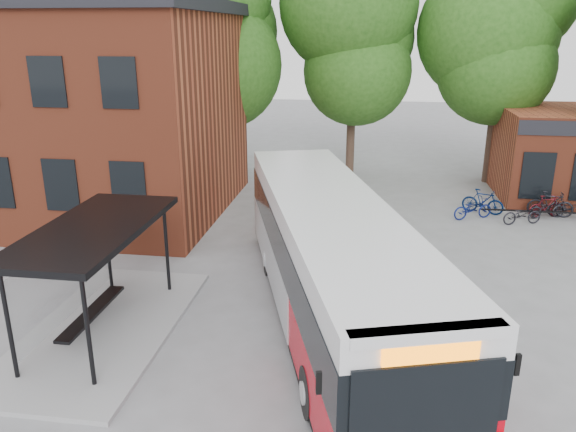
# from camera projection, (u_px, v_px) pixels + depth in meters

# --- Properties ---
(ground) EXTENTS (100.00, 100.00, 0.00)m
(ground) POSITION_uv_depth(u_px,v_px,m) (283.00, 324.00, 14.77)
(ground) COLOR slate
(station_building) EXTENTS (18.40, 10.40, 8.50)m
(station_building) POSITION_uv_depth(u_px,v_px,m) (12.00, 108.00, 23.69)
(station_building) COLOR brown
(station_building) RESTS_ON ground
(bus_shelter) EXTENTS (3.60, 7.00, 2.90)m
(bus_shelter) POSITION_uv_depth(u_px,v_px,m) (99.00, 279.00, 14.00)
(bus_shelter) COLOR black
(bus_shelter) RESTS_ON ground
(bike_rail) EXTENTS (5.20, 0.10, 0.38)m
(bike_rail) POSITION_uv_depth(u_px,v_px,m) (546.00, 216.00, 22.82)
(bike_rail) COLOR black
(bike_rail) RESTS_ON ground
(tree_0) EXTENTS (7.92, 7.92, 11.00)m
(tree_0) POSITION_uv_depth(u_px,v_px,m) (216.00, 68.00, 28.90)
(tree_0) COLOR #214C14
(tree_0) RESTS_ON ground
(tree_1) EXTENTS (7.92, 7.92, 10.40)m
(tree_1) POSITION_uv_depth(u_px,v_px,m) (353.00, 74.00, 28.96)
(tree_1) COLOR #214C14
(tree_1) RESTS_ON ground
(tree_2) EXTENTS (7.92, 7.92, 11.00)m
(tree_2) POSITION_uv_depth(u_px,v_px,m) (498.00, 71.00, 26.95)
(tree_2) COLOR #214C14
(tree_2) RESTS_ON ground
(city_bus) EXTENTS (6.45, 13.24, 3.30)m
(city_bus) POSITION_uv_depth(u_px,v_px,m) (330.00, 263.00, 14.45)
(city_bus) COLOR #C60110
(city_bus) RESTS_ON ground
(bicycle_0) EXTENTS (1.81, 1.26, 0.90)m
(bicycle_0) POSITION_uv_depth(u_px,v_px,m) (473.00, 208.00, 22.88)
(bicycle_0) COLOR navy
(bicycle_0) RESTS_ON ground
(bicycle_1) EXTENTS (1.78, 1.10, 1.03)m
(bicycle_1) POSITION_uv_depth(u_px,v_px,m) (483.00, 202.00, 23.57)
(bicycle_1) COLOR #051841
(bicycle_1) RESTS_ON ground
(bicycle_2) EXTENTS (1.68, 1.01, 0.84)m
(bicycle_2) POSITION_uv_depth(u_px,v_px,m) (522.00, 214.00, 22.26)
(bicycle_2) COLOR black
(bicycle_2) RESTS_ON ground
(bicycle_3) EXTENTS (1.64, 0.95, 0.95)m
(bicycle_3) POSITION_uv_depth(u_px,v_px,m) (546.00, 206.00, 23.06)
(bicycle_3) COLOR #5C1319
(bicycle_3) RESTS_ON ground
(bicycle_4) EXTENTS (1.67, 1.03, 0.83)m
(bicycle_4) POSITION_uv_depth(u_px,v_px,m) (547.00, 208.00, 22.99)
(bicycle_4) COLOR #222329
(bicycle_4) RESTS_ON ground
(bicycle_5) EXTENTS (1.86, 0.80, 1.08)m
(bicycle_5) POSITION_uv_depth(u_px,v_px,m) (550.00, 204.00, 23.15)
(bicycle_5) COLOR black
(bicycle_5) RESTS_ON ground
(bicycle_6) EXTENTS (1.74, 0.87, 0.88)m
(bicycle_6) POSITION_uv_depth(u_px,v_px,m) (570.00, 208.00, 23.02)
(bicycle_6) COLOR black
(bicycle_6) RESTS_ON ground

